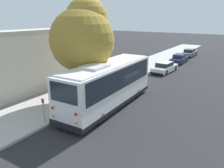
# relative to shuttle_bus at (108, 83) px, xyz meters

# --- Properties ---
(ground_plane) EXTENTS (160.00, 160.00, 0.00)m
(ground_plane) POSITION_rel_shuttle_bus_xyz_m (1.41, -0.37, -1.87)
(ground_plane) COLOR #28282B
(sidewalk_slab) EXTENTS (80.00, 4.35, 0.15)m
(sidewalk_slab) POSITION_rel_shuttle_bus_xyz_m (1.41, 3.71, -1.80)
(sidewalk_slab) COLOR #B2AFA8
(sidewalk_slab) RESTS_ON ground
(curb_strip) EXTENTS (80.00, 0.14, 0.15)m
(curb_strip) POSITION_rel_shuttle_bus_xyz_m (1.41, 1.46, -1.80)
(curb_strip) COLOR #9D9A94
(curb_strip) RESTS_ON ground
(shuttle_bus) EXTENTS (9.70, 2.96, 3.49)m
(shuttle_bus) POSITION_rel_shuttle_bus_xyz_m (0.00, 0.00, 0.00)
(shuttle_bus) COLOR white
(shuttle_bus) RESTS_ON ground
(parked_sedan_white) EXTENTS (4.64, 2.08, 1.26)m
(parked_sedan_white) POSITION_rel_shuttle_bus_xyz_m (12.70, 0.12, -1.29)
(parked_sedan_white) COLOR silver
(parked_sedan_white) RESTS_ON ground
(parked_sedan_navy) EXTENTS (4.60, 1.75, 1.30)m
(parked_sedan_navy) POSITION_rel_shuttle_bus_xyz_m (19.33, 0.23, -1.27)
(parked_sedan_navy) COLOR #19234C
(parked_sedan_navy) RESTS_ON ground
(parked_sedan_gray) EXTENTS (4.50, 1.80, 1.31)m
(parked_sedan_gray) POSITION_rel_shuttle_bus_xyz_m (25.69, 0.33, -1.26)
(parked_sedan_gray) COLOR slate
(parked_sedan_gray) RESTS_ON ground
(street_tree) EXTENTS (4.83, 4.83, 7.84)m
(street_tree) POSITION_rel_shuttle_bus_xyz_m (0.00, 2.25, 3.30)
(street_tree) COLOR brown
(street_tree) RESTS_ON sidewalk_slab
(sign_post_near) EXTENTS (0.06, 0.22, 1.59)m
(sign_post_near) POSITION_rel_shuttle_bus_xyz_m (-4.63, 1.76, -0.90)
(sign_post_near) COLOR gray
(sign_post_near) RESTS_ON sidewalk_slab
(sign_post_far) EXTENTS (0.06, 0.22, 1.51)m
(sign_post_far) POSITION_rel_shuttle_bus_xyz_m (-3.20, 1.76, -0.94)
(sign_post_far) COLOR gray
(sign_post_far) RESTS_ON sidewalk_slab
(fire_hydrant) EXTENTS (0.22, 0.22, 0.81)m
(fire_hydrant) POSITION_rel_shuttle_bus_xyz_m (7.05, 1.83, -1.32)
(fire_hydrant) COLOR #99999E
(fire_hydrant) RESTS_ON sidewalk_slab
(building_backdrop) EXTENTS (18.10, 8.63, 5.46)m
(building_backdrop) POSITION_rel_shuttle_bus_xyz_m (-0.32, 11.20, 0.66)
(building_backdrop) COLOR beige
(building_backdrop) RESTS_ON ground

